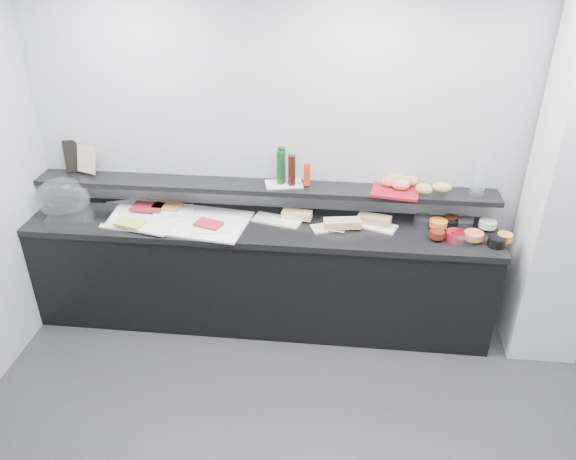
# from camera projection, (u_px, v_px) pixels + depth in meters

# --- Properties ---
(back_wall) EXTENTS (5.00, 0.02, 2.70)m
(back_wall) POSITION_uv_depth(u_px,v_px,m) (354.00, 158.00, 4.28)
(back_wall) COLOR #A9ABB0
(back_wall) RESTS_ON ground
(ceiling) EXTENTS (5.00, 5.00, 0.00)m
(ceiling) POSITION_uv_depth(u_px,v_px,m) (374.00, 6.00, 1.89)
(ceiling) COLOR white
(ceiling) RESTS_ON back_wall
(column) EXTENTS (0.50, 0.50, 2.70)m
(column) POSITION_uv_depth(u_px,v_px,m) (574.00, 186.00, 3.84)
(column) COLOR silver
(column) RESTS_ON ground
(buffet_cabinet) EXTENTS (3.60, 0.60, 0.85)m
(buffet_cabinet) POSITION_uv_depth(u_px,v_px,m) (261.00, 275.00, 4.54)
(buffet_cabinet) COLOR black
(buffet_cabinet) RESTS_ON ground
(counter_top) EXTENTS (3.62, 0.62, 0.05)m
(counter_top) POSITION_uv_depth(u_px,v_px,m) (259.00, 227.00, 4.32)
(counter_top) COLOR black
(counter_top) RESTS_ON buffet_cabinet
(wall_shelf) EXTENTS (3.60, 0.25, 0.04)m
(wall_shelf) POSITION_uv_depth(u_px,v_px,m) (262.00, 187.00, 4.35)
(wall_shelf) COLOR black
(wall_shelf) RESTS_ON back_wall
(cloche_base) EXTENTS (0.50, 0.34, 0.04)m
(cloche_base) POSITION_uv_depth(u_px,v_px,m) (83.00, 214.00, 4.41)
(cloche_base) COLOR silver
(cloche_base) RESTS_ON counter_top
(cloche_dome) EXTENTS (0.48, 0.40, 0.34)m
(cloche_dome) POSITION_uv_depth(u_px,v_px,m) (63.00, 198.00, 4.42)
(cloche_dome) COLOR white
(cloche_dome) RESTS_ON cloche_base
(linen_runner) EXTENTS (1.14, 0.65, 0.01)m
(linen_runner) POSITION_uv_depth(u_px,v_px,m) (179.00, 220.00, 4.35)
(linen_runner) COLOR white
(linen_runner) RESTS_ON counter_top
(platter_meat_a) EXTENTS (0.37, 0.31, 0.01)m
(platter_meat_a) POSITION_uv_depth(u_px,v_px,m) (127.00, 206.00, 4.53)
(platter_meat_a) COLOR white
(platter_meat_a) RESTS_ON linen_runner
(food_meat_a) EXTENTS (0.25, 0.17, 0.02)m
(food_meat_a) POSITION_uv_depth(u_px,v_px,m) (148.00, 207.00, 4.47)
(food_meat_a) COLOR maroon
(food_meat_a) RESTS_ON platter_meat_a
(platter_salmon) EXTENTS (0.36, 0.29, 0.01)m
(platter_salmon) POSITION_uv_depth(u_px,v_px,m) (174.00, 212.00, 4.44)
(platter_salmon) COLOR white
(platter_salmon) RESTS_ON linen_runner
(food_salmon) EXTENTS (0.23, 0.16, 0.02)m
(food_salmon) POSITION_uv_depth(u_px,v_px,m) (167.00, 206.00, 4.49)
(food_salmon) COLOR orange
(food_salmon) RESTS_ON platter_salmon
(platter_cheese) EXTENTS (0.33, 0.26, 0.01)m
(platter_cheese) POSITION_uv_depth(u_px,v_px,m) (152.00, 227.00, 4.22)
(platter_cheese) COLOR white
(platter_cheese) RESTS_ON linen_runner
(food_cheese) EXTENTS (0.24, 0.19, 0.02)m
(food_cheese) POSITION_uv_depth(u_px,v_px,m) (130.00, 223.00, 4.23)
(food_cheese) COLOR #D1C951
(food_cheese) RESTS_ON platter_cheese
(platter_meat_b) EXTENTS (0.32, 0.24, 0.01)m
(platter_meat_b) POSITION_uv_depth(u_px,v_px,m) (212.00, 227.00, 4.21)
(platter_meat_b) COLOR white
(platter_meat_b) RESTS_ON linen_runner
(food_meat_b) EXTENTS (0.23, 0.18, 0.02)m
(food_meat_b) POSITION_uv_depth(u_px,v_px,m) (209.00, 224.00, 4.22)
(food_meat_b) COLOR maroon
(food_meat_b) RESTS_ON platter_meat_b
(sandwich_plate_left) EXTENTS (0.40, 0.25, 0.01)m
(sandwich_plate_left) POSITION_uv_depth(u_px,v_px,m) (277.00, 220.00, 4.35)
(sandwich_plate_left) COLOR silver
(sandwich_plate_left) RESTS_ON counter_top
(sandwich_food_left) EXTENTS (0.24, 0.12, 0.06)m
(sandwich_food_left) POSITION_uv_depth(u_px,v_px,m) (297.00, 215.00, 4.35)
(sandwich_food_left) COLOR #E0BF75
(sandwich_food_left) RESTS_ON sandwich_plate_left
(tongs_left) EXTENTS (0.14, 0.09, 0.01)m
(tongs_left) POSITION_uv_depth(u_px,v_px,m) (273.00, 219.00, 4.34)
(tongs_left) COLOR silver
(tongs_left) RESTS_ON sandwich_plate_left
(sandwich_plate_mid) EXTENTS (0.34, 0.24, 0.01)m
(sandwich_plate_mid) POSITION_uv_depth(u_px,v_px,m) (332.00, 227.00, 4.25)
(sandwich_plate_mid) COLOR silver
(sandwich_plate_mid) RESTS_ON counter_top
(sandwich_food_mid) EXTENTS (0.29, 0.15, 0.06)m
(sandwich_food_mid) POSITION_uv_depth(u_px,v_px,m) (342.00, 223.00, 4.22)
(sandwich_food_mid) COLOR tan
(sandwich_food_mid) RESTS_ON sandwich_plate_mid
(tongs_mid) EXTENTS (0.16, 0.03, 0.01)m
(tongs_mid) POSITION_uv_depth(u_px,v_px,m) (334.00, 231.00, 4.17)
(tongs_mid) COLOR #BABEC1
(tongs_mid) RESTS_ON sandwich_plate_mid
(sandwich_plate_right) EXTENTS (0.37, 0.25, 0.01)m
(sandwich_plate_right) POSITION_uv_depth(u_px,v_px,m) (374.00, 226.00, 4.27)
(sandwich_plate_right) COLOR white
(sandwich_plate_right) RESTS_ON counter_top
(sandwich_food_right) EXTENTS (0.27, 0.15, 0.06)m
(sandwich_food_right) POSITION_uv_depth(u_px,v_px,m) (374.00, 219.00, 4.28)
(sandwich_food_right) COLOR tan
(sandwich_food_right) RESTS_ON sandwich_plate_right
(tongs_right) EXTENTS (0.16, 0.03, 0.01)m
(tongs_right) POSITION_uv_depth(u_px,v_px,m) (388.00, 228.00, 4.22)
(tongs_right) COLOR silver
(tongs_right) RESTS_ON sandwich_plate_right
(bowl_glass_fruit) EXTENTS (0.15, 0.15, 0.07)m
(bowl_glass_fruit) POSITION_uv_depth(u_px,v_px,m) (423.00, 221.00, 4.28)
(bowl_glass_fruit) COLOR white
(bowl_glass_fruit) RESTS_ON counter_top
(fill_glass_fruit) EXTENTS (0.17, 0.17, 0.05)m
(fill_glass_fruit) POSITION_uv_depth(u_px,v_px,m) (438.00, 223.00, 4.22)
(fill_glass_fruit) COLOR orange
(fill_glass_fruit) RESTS_ON bowl_glass_fruit
(bowl_black_jam) EXTENTS (0.14, 0.14, 0.07)m
(bowl_black_jam) POSITION_uv_depth(u_px,v_px,m) (450.00, 224.00, 4.24)
(bowl_black_jam) COLOR black
(bowl_black_jam) RESTS_ON counter_top
(fill_black_jam) EXTENTS (0.11, 0.11, 0.05)m
(fill_black_jam) POSITION_uv_depth(u_px,v_px,m) (451.00, 219.00, 4.28)
(fill_black_jam) COLOR #511E0B
(fill_black_jam) RESTS_ON bowl_black_jam
(bowl_glass_cream) EXTENTS (0.17, 0.17, 0.07)m
(bowl_glass_cream) POSITION_uv_depth(u_px,v_px,m) (463.00, 223.00, 4.26)
(bowl_glass_cream) COLOR white
(bowl_glass_cream) RESTS_ON counter_top
(fill_glass_cream) EXTENTS (0.13, 0.13, 0.05)m
(fill_glass_cream) POSITION_uv_depth(u_px,v_px,m) (488.00, 224.00, 4.21)
(fill_glass_cream) COLOR silver
(fill_glass_cream) RESTS_ON bowl_glass_cream
(bowl_red_jam) EXTENTS (0.17, 0.17, 0.07)m
(bowl_red_jam) POSITION_uv_depth(u_px,v_px,m) (455.00, 236.00, 4.08)
(bowl_red_jam) COLOR maroon
(bowl_red_jam) RESTS_ON counter_top
(fill_red_jam) EXTENTS (0.11, 0.11, 0.05)m
(fill_red_jam) POSITION_uv_depth(u_px,v_px,m) (437.00, 234.00, 4.08)
(fill_red_jam) COLOR #501B0B
(fill_red_jam) RESTS_ON bowl_red_jam
(bowl_glass_salmon) EXTENTS (0.21, 0.21, 0.07)m
(bowl_glass_salmon) POSITION_uv_depth(u_px,v_px,m) (462.00, 239.00, 4.04)
(bowl_glass_salmon) COLOR silver
(bowl_glass_salmon) RESTS_ON counter_top
(fill_glass_salmon) EXTENTS (0.16, 0.16, 0.05)m
(fill_glass_salmon) POSITION_uv_depth(u_px,v_px,m) (474.00, 235.00, 4.06)
(fill_glass_salmon) COLOR orange
(fill_glass_salmon) RESTS_ON bowl_glass_salmon
(bowl_black_fruit) EXTENTS (0.16, 0.16, 0.07)m
(bowl_black_fruit) POSITION_uv_depth(u_px,v_px,m) (497.00, 242.00, 4.01)
(bowl_black_fruit) COLOR black
(bowl_black_fruit) RESTS_ON counter_top
(fill_black_fruit) EXTENTS (0.12, 0.12, 0.05)m
(fill_black_fruit) POSITION_uv_depth(u_px,v_px,m) (505.00, 237.00, 4.04)
(fill_black_fruit) COLOR orange
(fill_black_fruit) RESTS_ON bowl_black_fruit
(framed_print) EXTENTS (0.21, 0.13, 0.26)m
(framed_print) POSITION_uv_depth(u_px,v_px,m) (77.00, 156.00, 4.51)
(framed_print) COLOR black
(framed_print) RESTS_ON wall_shelf
(print_art) EXTENTS (0.19, 0.11, 0.22)m
(print_art) POSITION_uv_depth(u_px,v_px,m) (86.00, 159.00, 4.45)
(print_art) COLOR #D3A798
(print_art) RESTS_ON framed_print
(condiment_tray) EXTENTS (0.31, 0.23, 0.01)m
(condiment_tray) POSITION_uv_depth(u_px,v_px,m) (284.00, 184.00, 4.34)
(condiment_tray) COLOR silver
(condiment_tray) RESTS_ON wall_shelf
(bottle_green_a) EXTENTS (0.07, 0.07, 0.26)m
(bottle_green_a) POSITION_uv_depth(u_px,v_px,m) (281.00, 168.00, 4.27)
(bottle_green_a) COLOR #103C1B
(bottle_green_a) RESTS_ON condiment_tray
(bottle_brown) EXTENTS (0.07, 0.07, 0.24)m
(bottle_brown) POSITION_uv_depth(u_px,v_px,m) (292.00, 170.00, 4.25)
(bottle_brown) COLOR black
(bottle_brown) RESTS_ON condiment_tray
(bottle_green_b) EXTENTS (0.07, 0.07, 0.28)m
(bottle_green_b) POSITION_uv_depth(u_px,v_px,m) (282.00, 165.00, 4.30)
(bottle_green_b) COLOR #0E3614
(bottle_green_b) RESTS_ON condiment_tray
(bottle_hot) EXTENTS (0.06, 0.06, 0.18)m
(bottle_hot) POSITION_uv_depth(u_px,v_px,m) (307.00, 174.00, 4.27)
(bottle_hot) COLOR red
(bottle_hot) RESTS_ON condiment_tray
(shaker_salt) EXTENTS (0.05, 0.05, 0.07)m
(shaker_salt) POSITION_uv_depth(u_px,v_px,m) (291.00, 178.00, 4.33)
(shaker_salt) COLOR white
(shaker_salt) RESTS_ON condiment_tray
(shaker_pepper) EXTENTS (0.04, 0.04, 0.07)m
(shaker_pepper) POSITION_uv_depth(u_px,v_px,m) (292.00, 179.00, 4.32)
(shaker_pepper) COLOR white
(shaker_pepper) RESTS_ON condiment_tray
(bread_tray) EXTENTS (0.38, 0.29, 0.02)m
(bread_tray) POSITION_uv_depth(u_px,v_px,m) (395.00, 192.00, 4.21)
(bread_tray) COLOR maroon
(bread_tray) RESTS_ON wall_shelf
(bread_roll_nw) EXTENTS (0.13, 0.09, 0.08)m
(bread_roll_nw) POSITION_uv_depth(u_px,v_px,m) (388.00, 182.00, 4.25)
(bread_roll_nw) COLOR #C87D4C
(bread_roll_nw) RESTS_ON bread_tray
(bread_roll_n) EXTENTS (0.14, 0.09, 0.08)m
(bread_roll_n) POSITION_uv_depth(u_px,v_px,m) (396.00, 178.00, 4.30)
(bread_roll_n) COLOR #AE8C42
(bread_roll_n) RESTS_ON bread_tray
(bread_roll_ne) EXTENTS (0.14, 0.10, 0.08)m
(bread_roll_ne) POSITION_uv_depth(u_px,v_px,m) (410.00, 181.00, 4.26)
(bread_roll_ne) COLOR #D88E52
(bread_roll_ne) RESTS_ON bread_tray
(bread_roll_s) EXTENTS (0.15, 0.12, 0.08)m
(bread_roll_s) POSITION_uv_depth(u_px,v_px,m) (424.00, 189.00, 4.13)
(bread_roll_s) COLOR tan
(bread_roll_s) RESTS_ON bread_tray
(bread_roll_se) EXTENTS (0.15, 0.10, 0.08)m
(bread_roll_se) POSITION_uv_depth(u_px,v_px,m) (442.00, 187.00, 4.16)
(bread_roll_se) COLOR tan
(bread_roll_se) RESTS_ON bread_tray
(bread_roll_midw) EXTENTS (0.15, 0.11, 0.08)m
(bread_roll_midw) POSITION_uv_depth(u_px,v_px,m) (401.00, 185.00, 4.20)
(bread_roll_midw) COLOR #C7824C
(bread_roll_midw) RESTS_ON bread_tray
(bread_roll_mide) EXTENTS (0.17, 0.14, 0.08)m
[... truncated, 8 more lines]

